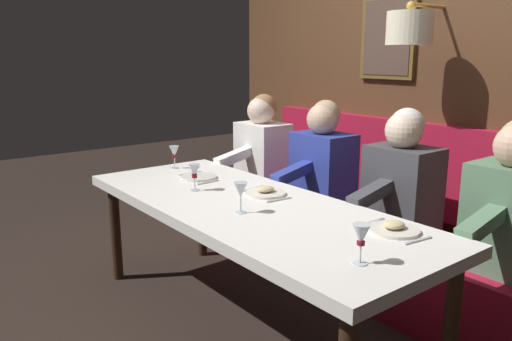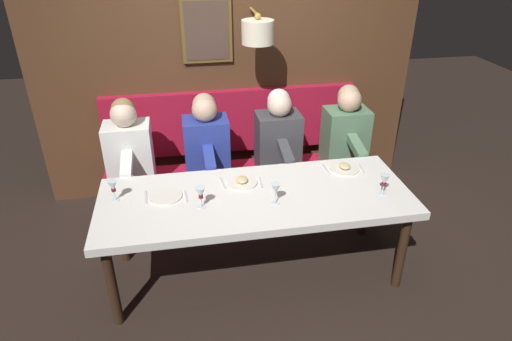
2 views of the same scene
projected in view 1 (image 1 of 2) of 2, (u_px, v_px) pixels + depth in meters
ground_plane at (248, 324)px, 2.95m from camera, size 12.00×12.00×0.00m
dining_table at (248, 214)px, 2.80m from camera, size 0.90×2.32×0.74m
banquette_bench at (352, 252)px, 3.43m from camera, size 0.52×2.52×0.45m
back_wall_panel at (414, 80)px, 3.52m from camera, size 0.59×3.72×2.90m
diner_nearest at (512, 204)px, 2.51m from camera, size 0.60×0.40×0.79m
diner_near at (402, 179)px, 3.01m from camera, size 0.60×0.40×0.79m
diner_middle at (323, 161)px, 3.52m from camera, size 0.60×0.40×0.79m
diner_far at (262, 147)px, 4.04m from camera, size 0.60×0.40×0.79m
place_setting_0 at (394, 228)px, 2.33m from camera, size 0.24×0.32×0.05m
place_setting_1 at (199, 177)px, 3.34m from camera, size 0.24×0.32×0.01m
place_setting_2 at (265, 192)px, 2.95m from camera, size 0.24×0.32×0.05m
wine_glass_0 at (361, 236)px, 1.95m from camera, size 0.07×0.07×0.16m
wine_glass_1 at (174, 153)px, 3.61m from camera, size 0.07×0.07×0.16m
wine_glass_2 at (241, 191)px, 2.58m from camera, size 0.07×0.07×0.16m
wine_glass_3 at (194, 172)px, 3.01m from camera, size 0.07×0.07×0.16m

